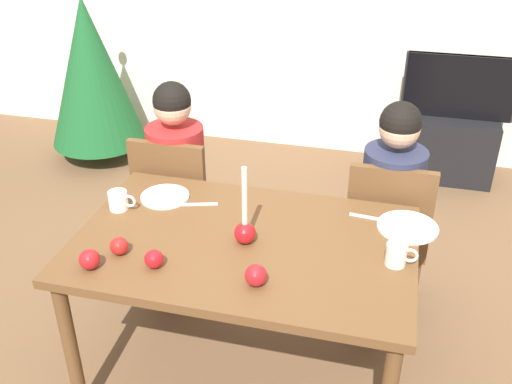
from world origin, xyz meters
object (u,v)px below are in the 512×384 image
(plate_left, at_px, (165,197))
(apple_by_left_plate, at_px, (119,246))
(mug_right, at_px, (397,255))
(tv, at_px, (460,87))
(plate_right, at_px, (408,227))
(christmas_tree, at_px, (91,72))
(person_left_child, at_px, (178,189))
(apple_near_candle, at_px, (154,259))
(chair_left, at_px, (177,201))
(apple_far_edge, at_px, (256,275))
(person_right_child, at_px, (388,216))
(apple_by_right_mug, at_px, (89,259))
(mug_left, at_px, (119,200))
(chair_right, at_px, (387,229))
(dining_table, at_px, (244,257))
(candle_centerpiece, at_px, (245,228))
(tv_stand, at_px, (449,147))

(plate_left, height_order, apple_by_left_plate, apple_by_left_plate)
(mug_right, bearing_deg, tv, 81.37)
(plate_right, bearing_deg, christmas_tree, 144.53)
(person_left_child, relative_size, apple_near_candle, 15.83)
(plate_left, relative_size, apple_by_left_plate, 3.08)
(plate_right, distance_m, mug_right, 0.28)
(chair_left, distance_m, apple_far_edge, 1.13)
(person_right_child, distance_m, apple_by_right_mug, 1.48)
(apple_by_left_plate, distance_m, apple_far_edge, 0.58)
(tv, bearing_deg, mug_right, -98.63)
(apple_far_edge, bearing_deg, mug_left, 152.83)
(christmas_tree, bearing_deg, chair_right, -30.45)
(chair_right, relative_size, apple_near_candle, 12.16)
(apple_near_candle, distance_m, apple_by_right_mug, 0.25)
(mug_left, distance_m, apple_near_candle, 0.49)
(plate_left, xyz_separation_m, mug_right, (1.06, -0.26, 0.04))
(dining_table, distance_m, mug_left, 0.63)
(person_left_child, distance_m, mug_right, 1.35)
(person_left_child, relative_size, candle_centerpiece, 3.39)
(tv, xyz_separation_m, apple_by_right_mug, (-1.49, -2.63, 0.08))
(apple_near_candle, height_order, apple_far_edge, apple_far_edge)
(plate_left, height_order, apple_by_right_mug, apple_by_right_mug)
(person_left_child, xyz_separation_m, apple_far_edge, (0.66, -0.91, 0.22))
(dining_table, distance_m, plate_right, 0.71)
(tv, bearing_deg, plate_right, -98.74)
(dining_table, height_order, chair_right, chair_right)
(tv, bearing_deg, candle_centerpiece, -112.51)
(tv_stand, height_order, plate_right, plate_right)
(christmas_tree, bearing_deg, tv_stand, 6.89)
(tv, relative_size, christmas_tree, 0.58)
(tv, relative_size, plate_right, 3.05)
(dining_table, height_order, person_left_child, person_left_child)
(plate_right, xyz_separation_m, mug_right, (-0.04, -0.27, 0.04))
(candle_centerpiece, bearing_deg, tv_stand, 67.48)
(mug_left, bearing_deg, tv, 54.35)
(apple_far_edge, bearing_deg, candle_centerpiece, 113.36)
(chair_right, relative_size, apple_by_left_plate, 12.25)
(chair_right, height_order, apple_by_left_plate, chair_right)
(dining_table, bearing_deg, plate_left, 151.02)
(dining_table, bearing_deg, mug_right, -1.14)
(mug_left, xyz_separation_m, apple_near_candle, (0.32, -0.36, -0.01))
(dining_table, xyz_separation_m, plate_left, (-0.45, 0.25, 0.09))
(tv_stand, bearing_deg, person_left_child, -132.28)
(chair_left, relative_size, apple_by_left_plate, 12.25)
(chair_right, height_order, christmas_tree, christmas_tree)
(tv, height_order, plate_left, tv)
(chair_right, bearing_deg, dining_table, -133.19)
(chair_left, bearing_deg, apple_by_left_plate, -83.86)
(candle_centerpiece, height_order, plate_right, candle_centerpiece)
(candle_centerpiece, relative_size, plate_right, 1.34)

